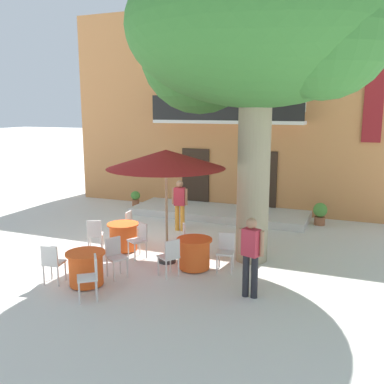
# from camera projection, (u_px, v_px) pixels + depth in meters

# --- Properties ---
(ground_plane) EXTENTS (120.00, 120.00, 0.00)m
(ground_plane) POSITION_uv_depth(u_px,v_px,m) (143.00, 245.00, 12.19)
(ground_plane) COLOR silver
(building_facade) EXTENTS (13.00, 5.09, 7.50)m
(building_facade) POSITION_uv_depth(u_px,v_px,m) (243.00, 110.00, 17.47)
(building_facade) COLOR #CC844C
(building_facade) RESTS_ON ground
(entrance_step_platform) EXTENTS (6.28, 2.06, 0.25)m
(entrance_step_platform) POSITION_uv_depth(u_px,v_px,m) (219.00, 213.00, 15.42)
(entrance_step_platform) COLOR silver
(entrance_step_platform) RESTS_ON ground
(plane_tree) EXTENTS (6.47, 5.69, 7.61)m
(plane_tree) POSITION_uv_depth(u_px,v_px,m) (254.00, 33.00, 10.03)
(plane_tree) COLOR gray
(plane_tree) RESTS_ON ground
(cafe_table_near_tree) EXTENTS (0.86, 0.86, 0.76)m
(cafe_table_near_tree) POSITION_uv_depth(u_px,v_px,m) (123.00, 237.00, 11.65)
(cafe_table_near_tree) COLOR #EA561E
(cafe_table_near_tree) RESTS_ON ground
(cafe_chair_near_tree_0) EXTENTS (0.55, 0.55, 0.91)m
(cafe_chair_near_tree_0) POSITION_uv_depth(u_px,v_px,m) (140.00, 238.00, 11.09)
(cafe_chair_near_tree_0) COLOR silver
(cafe_chair_near_tree_0) RESTS_ON ground
(cafe_chair_near_tree_1) EXTENTS (0.43, 0.43, 0.91)m
(cafe_chair_near_tree_1) POSITION_uv_depth(u_px,v_px,m) (132.00, 224.00, 12.35)
(cafe_chair_near_tree_1) COLOR silver
(cafe_chair_near_tree_1) RESTS_ON ground
(cafe_chair_near_tree_2) EXTENTS (0.54, 0.54, 0.91)m
(cafe_chair_near_tree_2) POSITION_uv_depth(u_px,v_px,m) (95.00, 233.00, 11.48)
(cafe_chair_near_tree_2) COLOR silver
(cafe_chair_near_tree_2) RESTS_ON ground
(cafe_table_middle) EXTENTS (0.86, 0.86, 0.76)m
(cafe_table_middle) POSITION_uv_depth(u_px,v_px,m) (194.00, 253.00, 10.30)
(cafe_table_middle) COLOR #EA561E
(cafe_table_middle) RESTS_ON ground
(cafe_chair_middle_0) EXTENTS (0.54, 0.54, 0.91)m
(cafe_chair_middle_0) POSITION_uv_depth(u_px,v_px,m) (188.00, 239.00, 11.00)
(cafe_chair_middle_0) COLOR silver
(cafe_chair_middle_0) RESTS_ON ground
(cafe_chair_middle_1) EXTENTS (0.55, 0.55, 0.91)m
(cafe_chair_middle_1) POSITION_uv_depth(u_px,v_px,m) (170.00, 255.00, 9.78)
(cafe_chair_middle_1) COLOR silver
(cafe_chair_middle_1) RESTS_ON ground
(cafe_chair_middle_2) EXTENTS (0.46, 0.46, 0.91)m
(cafe_chair_middle_2) POSITION_uv_depth(u_px,v_px,m) (226.00, 249.00, 10.19)
(cafe_chair_middle_2) COLOR silver
(cafe_chair_middle_2) RESTS_ON ground
(cafe_table_front) EXTENTS (0.86, 0.86, 0.76)m
(cafe_table_front) POSITION_uv_depth(u_px,v_px,m) (86.00, 268.00, 9.35)
(cafe_table_front) COLOR #EA561E
(cafe_table_front) RESTS_ON ground
(cafe_chair_front_0) EXTENTS (0.55, 0.55, 0.91)m
(cafe_chair_front_0) POSITION_uv_depth(u_px,v_px,m) (115.00, 254.00, 9.82)
(cafe_chair_front_0) COLOR silver
(cafe_chair_front_0) RESTS_ON ground
(cafe_chair_front_1) EXTENTS (0.47, 0.47, 0.91)m
(cafe_chair_front_1) POSITION_uv_depth(u_px,v_px,m) (52.00, 261.00, 9.38)
(cafe_chair_front_1) COLOR silver
(cafe_chair_front_1) RESTS_ON ground
(cafe_chair_front_2) EXTENTS (0.56, 0.56, 0.91)m
(cafe_chair_front_2) POSITION_uv_depth(u_px,v_px,m) (91.00, 275.00, 8.63)
(cafe_chair_front_2) COLOR silver
(cafe_chair_front_2) RESTS_ON ground
(cafe_umbrella) EXTENTS (2.90, 2.90, 2.85)m
(cafe_umbrella) POSITION_uv_depth(u_px,v_px,m) (166.00, 159.00, 10.34)
(cafe_umbrella) COLOR #997A56
(cafe_umbrella) RESTS_ON ground
(ground_planter_left) EXTENTS (0.37, 0.37, 0.64)m
(ground_planter_left) POSITION_uv_depth(u_px,v_px,m) (136.00, 198.00, 16.77)
(ground_planter_left) COLOR #995638
(ground_planter_left) RESTS_ON ground
(ground_planter_right) EXTENTS (0.46, 0.46, 0.75)m
(ground_planter_right) POSITION_uv_depth(u_px,v_px,m) (320.00, 213.00, 14.21)
(ground_planter_right) COLOR #995638
(ground_planter_right) RESTS_ON ground
(pedestrian_near_entrance) EXTENTS (0.53, 0.29, 1.62)m
(pedestrian_near_entrance) POSITION_uv_depth(u_px,v_px,m) (180.00, 203.00, 13.45)
(pedestrian_near_entrance) COLOR gold
(pedestrian_near_entrance) RESTS_ON ground
(pedestrian_mid_plaza) EXTENTS (0.53, 0.32, 1.68)m
(pedestrian_mid_plaza) POSITION_uv_depth(u_px,v_px,m) (251.00, 253.00, 8.66)
(pedestrian_mid_plaza) COLOR #232328
(pedestrian_mid_plaza) RESTS_ON ground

